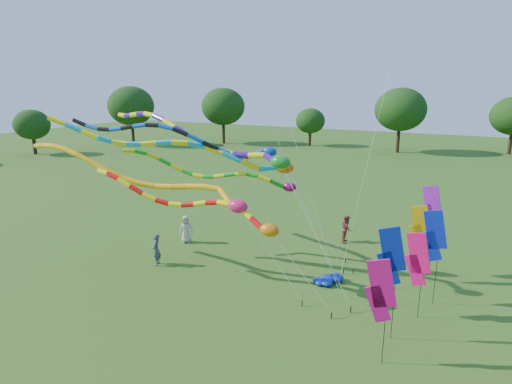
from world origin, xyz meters
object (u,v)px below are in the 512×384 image
at_px(tube_kite_red, 205,208).
at_px(person_c, 347,229).
at_px(person_b, 156,250).
at_px(tube_kite_orange, 152,179).
at_px(blue_nylon_heap, 323,278).
at_px(person_a, 186,229).

distance_m(tube_kite_red, person_c, 11.07).
height_order(tube_kite_red, person_b, tube_kite_red).
bearing_deg(person_b, person_c, 110.46).
xyz_separation_m(person_b, person_c, (8.60, 8.59, -0.03)).
relative_size(tube_kite_orange, blue_nylon_heap, 12.05).
relative_size(tube_kite_orange, person_b, 9.02).
bearing_deg(person_a, blue_nylon_heap, -43.83).
xyz_separation_m(tube_kite_orange, person_c, (7.91, 9.38, -4.35)).
xyz_separation_m(person_a, person_b, (0.65, -3.71, 0.02)).
xyz_separation_m(tube_kite_orange, person_a, (-1.34, 4.50, -4.34)).
bearing_deg(tube_kite_red, blue_nylon_heap, 32.90).
bearing_deg(tube_kite_orange, person_a, 105.61).
relative_size(person_a, person_b, 0.98).
distance_m(tube_kite_orange, person_b, 4.44).
height_order(person_a, person_b, person_b).
bearing_deg(person_a, tube_kite_orange, -109.25).
bearing_deg(tube_kite_orange, tube_kite_red, -3.52).
bearing_deg(tube_kite_red, person_a, 135.49).
distance_m(person_b, person_c, 12.16).
xyz_separation_m(person_a, person_c, (9.25, 4.88, -0.01)).
bearing_deg(blue_nylon_heap, tube_kite_red, -147.36).
bearing_deg(tube_kite_red, person_c, 64.63).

